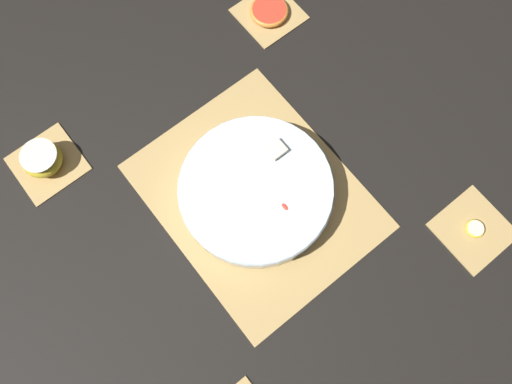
% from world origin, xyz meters
% --- Properties ---
extents(ground_plane, '(6.00, 6.00, 0.00)m').
position_xyz_m(ground_plane, '(0.00, 0.00, 0.00)').
color(ground_plane, black).
extents(bamboo_mat_center, '(0.42, 0.34, 0.01)m').
position_xyz_m(bamboo_mat_center, '(-0.00, 0.00, 0.00)').
color(bamboo_mat_center, tan).
rests_on(bamboo_mat_center, ground_plane).
extents(coaster_mat_near_left, '(0.12, 0.12, 0.01)m').
position_xyz_m(coaster_mat_near_left, '(-0.30, -0.27, 0.00)').
color(coaster_mat_near_left, tan).
rests_on(coaster_mat_near_left, ground_plane).
extents(coaster_mat_far_left, '(0.12, 0.12, 0.01)m').
position_xyz_m(coaster_mat_far_left, '(-0.30, 0.27, 0.00)').
color(coaster_mat_far_left, tan).
rests_on(coaster_mat_far_left, ground_plane).
extents(coaster_mat_far_right, '(0.12, 0.12, 0.01)m').
position_xyz_m(coaster_mat_far_right, '(0.30, 0.27, 0.00)').
color(coaster_mat_far_right, tan).
rests_on(coaster_mat_far_right, ground_plane).
extents(fruit_salad_bowl, '(0.28, 0.28, 0.06)m').
position_xyz_m(fruit_salad_bowl, '(0.00, -0.00, 0.04)').
color(fruit_salad_bowl, silver).
rests_on(fruit_salad_bowl, bamboo_mat_center).
extents(apple_half, '(0.07, 0.07, 0.04)m').
position_xyz_m(apple_half, '(-0.30, -0.27, 0.03)').
color(apple_half, gold).
rests_on(apple_half, coaster_mat_near_left).
extents(banana_coin_single, '(0.03, 0.03, 0.01)m').
position_xyz_m(banana_coin_single, '(0.30, 0.27, 0.01)').
color(banana_coin_single, '#F4EABC').
rests_on(banana_coin_single, coaster_mat_far_right).
extents(grapefruit_slice, '(0.08, 0.08, 0.01)m').
position_xyz_m(grapefruit_slice, '(-0.30, 0.27, 0.01)').
color(grapefruit_slice, red).
rests_on(grapefruit_slice, coaster_mat_far_left).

